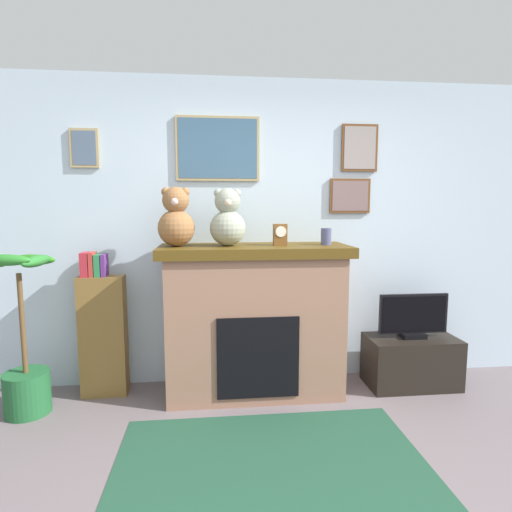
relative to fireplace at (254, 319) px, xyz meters
The scene contains 11 objects.
back_wall 0.78m from the fireplace, 67.35° to the left, with size 5.20×0.15×2.60m.
fireplace is the anchor object (origin of this frame).
bookshelf 1.23m from the fireplace, behind, with size 0.36×0.16×1.18m.
potted_plant 1.74m from the fireplace, behind, with size 0.44×0.46×1.21m.
tv_stand 1.41m from the fireplace, ahead, with size 0.76×0.40×0.43m, color black.
television 1.35m from the fireplace, ahead, with size 0.59×0.14×0.38m.
area_rug 1.13m from the fireplace, 90.00° to the right, with size 1.88×1.11×0.01m, color #1E4532.
candle_jar 0.89m from the fireplace, ahead, with size 0.09×0.09×0.14m, color #4C517A.
mantel_clock 0.72m from the fireplace, ahead, with size 0.11×0.08×0.17m.
teddy_bear_tan 1.02m from the fireplace, behind, with size 0.29×0.29×0.46m.
teddy_bear_cream 0.84m from the fireplace, behind, with size 0.28×0.28×0.45m.
Camera 1 is at (-0.48, -1.61, 1.55)m, focal length 29.05 mm.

